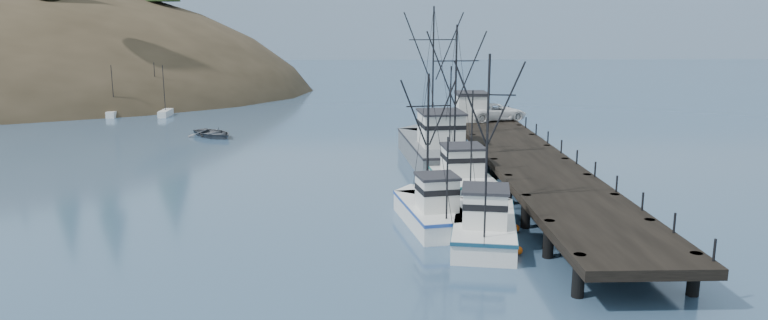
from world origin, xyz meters
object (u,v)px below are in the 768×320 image
(pier_shed, at_px, (471,106))
(motorboat, at_px, (213,137))
(trawler_near, at_px, (484,224))
(pickup_truck, at_px, (496,112))
(pier, at_px, (529,163))
(work_vessel, at_px, (435,147))
(trawler_far, at_px, (457,175))
(trawler_mid, at_px, (431,210))

(pier_shed, distance_m, motorboat, 26.17)
(trawler_near, distance_m, pickup_truck, 30.48)
(pier, distance_m, pier_shed, 18.14)
(pier, distance_m, trawler_near, 12.97)
(work_vessel, height_order, pickup_truck, work_vessel)
(trawler_far, relative_size, motorboat, 2.25)
(pier_shed, bearing_deg, trawler_far, -101.89)
(pier, height_order, work_vessel, work_vessel)
(trawler_mid, bearing_deg, motorboat, 122.93)
(trawler_near, distance_m, work_vessel, 20.24)
(pier, height_order, pier_shed, pier_shed)
(trawler_near, bearing_deg, trawler_mid, 134.86)
(motorboat, bearing_deg, trawler_mid, -102.49)
(trawler_far, bearing_deg, pickup_truck, 70.69)
(trawler_near, distance_m, trawler_mid, 3.90)
(trawler_near, height_order, pickup_truck, trawler_near)
(work_vessel, relative_size, pickup_truck, 2.68)
(pier, xyz_separation_m, work_vessel, (-5.98, 8.44, -0.46))
(pickup_truck, bearing_deg, trawler_near, 152.88)
(pier, height_order, trawler_far, trawler_far)
(pier, xyz_separation_m, pickup_truck, (0.99, 17.96, 1.14))
(work_vessel, bearing_deg, trawler_mid, -96.90)
(pier_shed, bearing_deg, motorboat, 174.14)
(pier, distance_m, motorboat, 34.28)
(trawler_mid, relative_size, pier_shed, 2.89)
(trawler_far, height_order, pickup_truck, trawler_far)
(pier_shed, distance_m, pickup_truck, 2.56)
(trawler_far, bearing_deg, trawler_mid, -107.22)
(pier, bearing_deg, work_vessel, 125.33)
(trawler_far, height_order, motorboat, trawler_far)
(work_vessel, xyz_separation_m, pier_shed, (4.48, 9.56, 2.19))
(trawler_near, bearing_deg, pickup_truck, 77.98)
(trawler_far, xyz_separation_m, motorboat, (-22.05, 20.54, -0.82))
(work_vessel, bearing_deg, trawler_far, -85.09)
(pier_shed, xyz_separation_m, motorboat, (-25.81, 2.65, -3.42))
(work_vessel, distance_m, pickup_truck, 11.90)
(pier_shed, xyz_separation_m, pickup_truck, (2.49, -0.04, -0.59))
(trawler_near, xyz_separation_m, trawler_far, (0.08, 11.90, 0.00))
(pier, distance_m, trawler_mid, 12.15)
(motorboat, bearing_deg, trawler_near, -101.31)
(pier, height_order, pickup_truck, pickup_truck)
(trawler_near, xyz_separation_m, pier_shed, (3.85, 29.79, 2.60))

